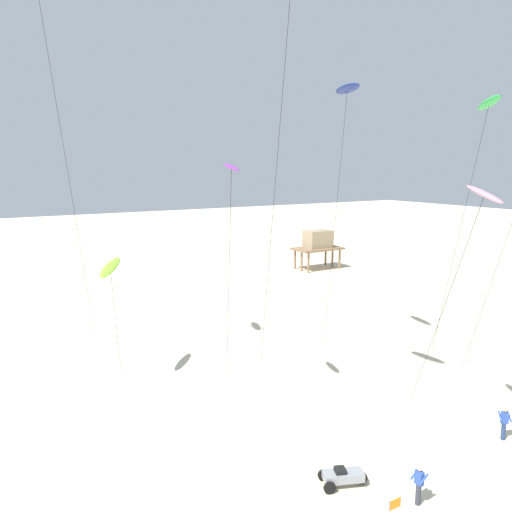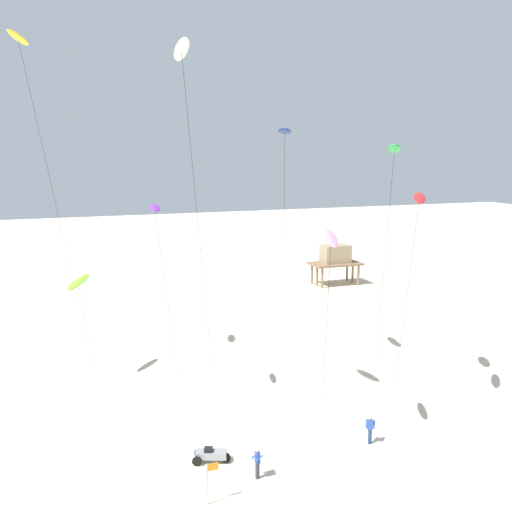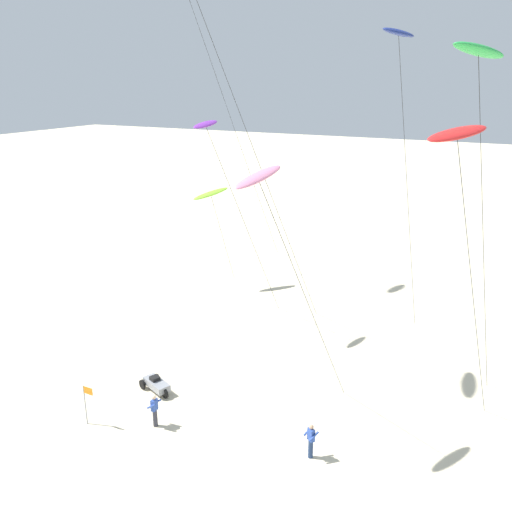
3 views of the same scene
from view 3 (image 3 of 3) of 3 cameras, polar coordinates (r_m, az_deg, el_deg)
ground_plane at (r=28.10m, az=1.27°, el=-16.19°), size 260.00×260.00×0.00m
kite_red at (r=21.37m, az=20.49°, el=11.74°), size 3.39×6.27×14.42m
kite_lime at (r=41.85m, az=-4.78°, el=6.52°), size 2.24×3.35×7.95m
kite_navy at (r=31.76m, az=14.83°, el=21.60°), size 2.62×5.40×18.52m
kite_pink at (r=21.62m, az=0.35°, el=8.02°), size 3.17×6.67×12.68m
kite_green at (r=24.26m, az=22.44°, el=19.15°), size 3.20×5.93×17.38m
kite_purple at (r=32.70m, az=-5.18°, el=13.26°), size 2.95×6.42×13.64m
kite_flyer_nearest at (r=27.14m, az=-10.64°, el=-15.65°), size 0.51×0.54×1.67m
kite_flyer_middle at (r=25.00m, az=5.81°, el=-18.73°), size 0.72×0.71×1.67m
beach_buggy at (r=30.00m, az=-10.48°, el=-13.11°), size 2.11×1.50×0.82m
marker_flag at (r=27.67m, az=-17.41°, el=-14.06°), size 0.57×0.05×2.10m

